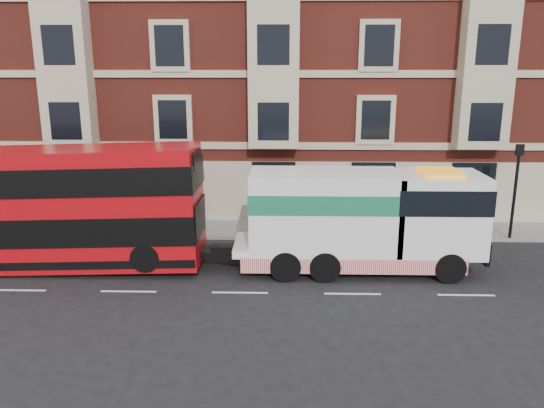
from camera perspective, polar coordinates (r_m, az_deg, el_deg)
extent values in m
plane|color=black|center=(19.17, -3.47, -9.51)|extent=(120.00, 120.00, 0.00)
cube|color=slate|center=(26.16, -2.08, -2.70)|extent=(90.00, 3.00, 0.15)
cube|color=maroon|center=(32.50, -0.46, 16.58)|extent=(45.00, 12.00, 18.00)
cylinder|color=black|center=(25.47, -15.91, 1.11)|extent=(0.14, 0.14, 4.00)
cube|color=black|center=(25.09, -16.24, 5.78)|extent=(0.35, 0.15, 0.50)
cylinder|color=black|center=(26.44, 24.62, 0.82)|extent=(0.14, 0.14, 4.00)
cube|color=black|center=(26.08, 25.10, 5.31)|extent=(0.35, 0.15, 0.50)
cube|color=#B60A11|center=(22.49, -22.83, -0.36)|extent=(11.78, 2.63, 4.63)
cube|color=black|center=(22.66, -22.67, -2.03)|extent=(11.82, 2.69, 1.10)
cube|color=black|center=(22.23, -23.14, 2.66)|extent=(11.82, 2.69, 1.05)
cylinder|color=black|center=(20.53, -13.48, -5.65)|extent=(1.09, 0.34, 1.09)
cylinder|color=black|center=(22.71, -11.97, -3.61)|extent=(1.09, 0.34, 1.09)
cube|color=white|center=(21.10, 8.94, -4.47)|extent=(9.46, 2.42, 0.32)
cube|color=white|center=(21.33, 17.23, -0.92)|extent=(3.36, 2.63, 3.05)
cube|color=white|center=(20.56, 5.61, -0.73)|extent=(5.68, 2.63, 3.05)
cube|color=#186F4C|center=(20.43, 5.64, 0.69)|extent=(5.73, 2.67, 0.74)
cube|color=red|center=(21.20, 8.34, -5.41)|extent=(8.41, 2.69, 0.58)
cylinder|color=black|center=(20.87, 18.57, -6.52)|extent=(1.16, 0.37, 1.16)
cylinder|color=black|center=(23.01, 16.89, -4.43)|extent=(1.16, 0.37, 1.16)
cylinder|color=black|center=(20.01, 5.71, -6.71)|extent=(1.16, 0.42, 1.16)
cylinder|color=black|center=(22.23, 5.28, -4.51)|extent=(1.16, 0.42, 1.16)
cylinder|color=black|center=(19.95, 1.46, -6.71)|extent=(1.16, 0.42, 1.16)
cylinder|color=black|center=(22.18, 1.47, -4.50)|extent=(1.16, 0.42, 1.16)
imported|color=black|center=(28.22, -22.38, -0.65)|extent=(0.71, 0.63, 1.62)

